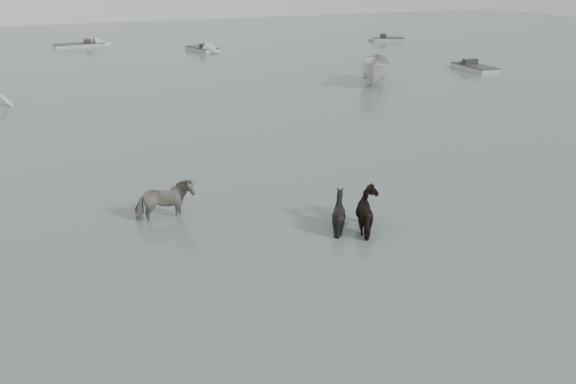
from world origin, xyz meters
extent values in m
plane|color=#4D5B59|center=(0.00, 0.00, 0.00)|extent=(140.00, 140.00, 0.00)
imported|color=black|center=(-3.98, 1.75, 0.76)|extent=(1.84, 0.91, 1.52)
imported|color=black|center=(1.54, -1.34, 0.74)|extent=(1.30, 1.50, 1.48)
imported|color=black|center=(0.66, -0.92, 0.68)|extent=(1.53, 1.44, 1.37)
imported|color=beige|center=(13.46, 17.96, 0.95)|extent=(4.30, 5.09, 1.90)
camera|label=1|loc=(-6.76, -14.34, 7.30)|focal=35.00mm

